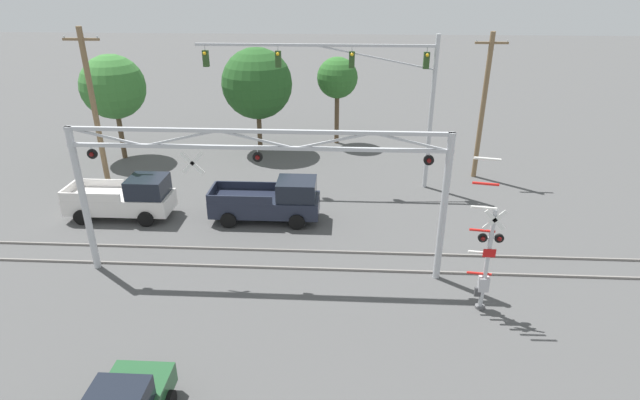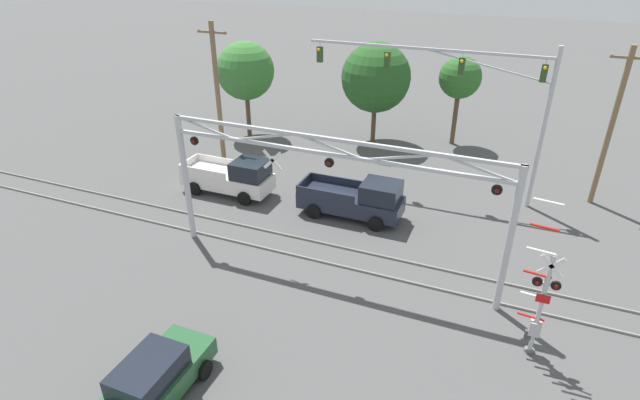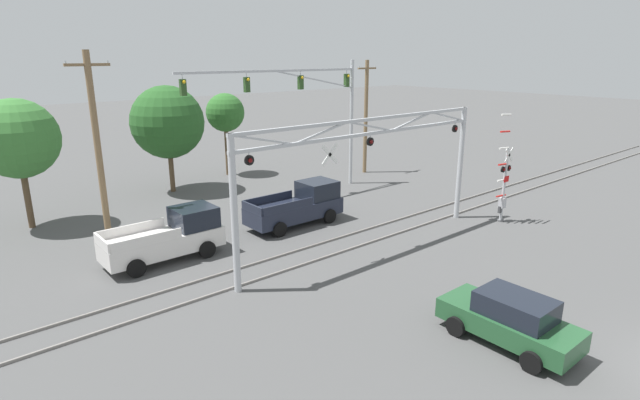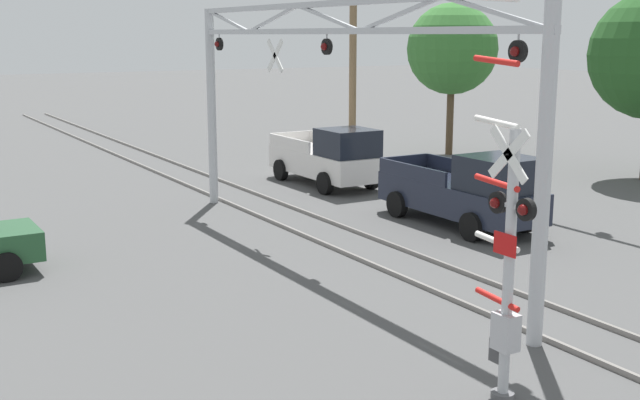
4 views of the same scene
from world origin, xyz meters
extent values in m
cube|color=gray|center=(0.00, 13.49, 0.05)|extent=(80.00, 0.08, 0.10)
cube|color=gray|center=(0.00, 14.93, 0.05)|extent=(80.00, 0.08, 0.10)
cylinder|color=#B7BABF|center=(-7.05, 13.21, 3.05)|extent=(0.27, 0.27, 6.10)
cylinder|color=#B7BABF|center=(7.05, 13.21, 3.05)|extent=(0.27, 0.27, 6.10)
cube|color=#B7BABF|center=(0.00, 13.21, 5.40)|extent=(14.37, 0.14, 0.14)
cube|color=#B7BABF|center=(0.00, 13.21, 6.03)|extent=(14.37, 0.14, 0.14)
cube|color=#B7BABF|center=(-5.64, 13.21, 5.72)|extent=(2.84, 0.08, 0.71)
cube|color=#B7BABF|center=(-2.82, 13.21, 5.72)|extent=(2.84, 0.08, 0.71)
cube|color=#B7BABF|center=(0.00, 13.21, 5.72)|extent=(2.84, 0.08, 0.71)
cube|color=#B7BABF|center=(2.82, 13.21, 5.72)|extent=(2.84, 0.08, 0.71)
cube|color=#B7BABF|center=(5.64, 13.21, 5.72)|extent=(2.84, 0.08, 0.71)
cylinder|color=black|center=(-6.31, 13.21, 5.04)|extent=(0.38, 0.10, 0.38)
sphere|color=#590C0C|center=(-6.31, 13.14, 5.04)|extent=(0.18, 0.18, 0.18)
cylinder|color=#B7BABF|center=(-6.31, 13.21, 5.28)|extent=(0.04, 0.04, 0.10)
cylinder|color=black|center=(0.00, 13.21, 5.04)|extent=(0.38, 0.10, 0.38)
sphere|color=#590C0C|center=(0.00, 13.14, 5.04)|extent=(0.18, 0.18, 0.18)
cylinder|color=#B7BABF|center=(0.00, 13.21, 5.28)|extent=(0.04, 0.04, 0.10)
cylinder|color=black|center=(6.31, 13.21, 5.04)|extent=(0.38, 0.10, 0.38)
sphere|color=#590C0C|center=(6.31, 13.14, 5.04)|extent=(0.18, 0.18, 0.18)
cylinder|color=#B7BABF|center=(6.31, 13.21, 5.28)|extent=(0.04, 0.04, 0.10)
cube|color=white|center=(-2.47, 13.11, 4.78)|extent=(0.88, 0.03, 0.88)
cube|color=white|center=(-2.47, 13.11, 4.78)|extent=(0.88, 0.03, 0.88)
cylinder|color=black|center=(-2.47, 13.09, 4.78)|extent=(0.04, 0.04, 0.02)
cylinder|color=#B7BABF|center=(8.35, 11.25, 2.02)|extent=(0.16, 0.16, 4.04)
cylinder|color=#59595B|center=(8.35, 11.25, 0.05)|extent=(0.35, 0.35, 0.10)
cube|color=white|center=(8.35, 11.14, 3.69)|extent=(0.78, 0.03, 0.78)
cube|color=white|center=(8.35, 11.14, 3.69)|extent=(0.78, 0.03, 0.78)
cylinder|color=black|center=(8.35, 11.12, 3.69)|extent=(0.04, 0.04, 0.02)
cylinder|color=black|center=(8.07, 11.25, 2.94)|extent=(0.32, 0.09, 0.32)
sphere|color=#590C0C|center=(8.07, 11.19, 2.94)|extent=(0.16, 0.16, 0.16)
cylinder|color=black|center=(8.63, 11.25, 2.94)|extent=(0.32, 0.09, 0.32)
sphere|color=#590C0C|center=(8.63, 11.19, 2.94)|extent=(0.16, 0.16, 0.16)
cube|color=#B7BABF|center=(8.35, 11.25, 2.94)|extent=(0.64, 0.06, 0.06)
cube|color=red|center=(8.35, 11.15, 2.39)|extent=(0.44, 0.02, 0.32)
cube|color=#B2B2B7|center=(8.35, 11.25, 1.05)|extent=(0.36, 0.28, 0.56)
cylinder|color=red|center=(8.14, 11.25, 1.48)|extent=(0.87, 0.09, 0.15)
cylinder|color=white|center=(8.08, 11.25, 2.35)|extent=(0.87, 0.09, 0.15)
cylinder|color=red|center=(8.02, 11.25, 3.22)|extent=(0.87, 0.09, 0.15)
cylinder|color=white|center=(7.96, 11.25, 4.09)|extent=(0.87, 0.09, 0.15)
cylinder|color=red|center=(7.90, 11.25, 4.96)|extent=(0.87, 0.09, 0.15)
cube|color=#3F3F42|center=(8.19, 11.25, 0.70)|extent=(0.24, 0.12, 0.36)
cube|color=#1E2333|center=(-0.66, 18.00, 0.81)|extent=(5.35, 1.87, 0.85)
cube|color=black|center=(0.93, 18.00, 1.70)|extent=(1.87, 1.72, 0.93)
cube|color=#1E2333|center=(-1.70, 17.11, 1.45)|extent=(3.08, 0.08, 0.42)
cube|color=#1E2333|center=(-1.70, 18.90, 1.45)|extent=(3.08, 0.08, 0.42)
cube|color=#1E2333|center=(-3.28, 18.00, 1.45)|extent=(0.10, 1.79, 0.42)
cylinder|color=black|center=(1.00, 17.06, 0.39)|extent=(0.77, 0.24, 0.77)
cylinder|color=black|center=(1.00, 18.95, 0.39)|extent=(0.77, 0.24, 0.77)
cylinder|color=black|center=(-2.32, 17.06, 0.39)|extent=(0.77, 0.24, 0.77)
cylinder|color=black|center=(-2.32, 18.95, 0.39)|extent=(0.77, 0.24, 0.77)
cube|color=silver|center=(-7.96, 17.93, 0.81)|extent=(5.16, 1.87, 0.85)
cube|color=black|center=(-6.43, 17.93, 1.70)|extent=(1.80, 1.72, 0.93)
cube|color=silver|center=(-8.96, 17.03, 1.45)|extent=(2.95, 0.08, 0.42)
cube|color=silver|center=(-8.96, 18.82, 1.45)|extent=(2.95, 0.08, 0.42)
cube|color=silver|center=(-10.49, 17.93, 1.45)|extent=(0.10, 1.79, 0.42)
cylinder|color=black|center=(-6.36, 16.98, 0.39)|extent=(0.77, 0.24, 0.77)
cylinder|color=black|center=(-6.36, 18.87, 0.39)|extent=(0.77, 0.24, 0.77)
cylinder|color=black|center=(-9.56, 16.98, 0.39)|extent=(0.77, 0.24, 0.77)
cylinder|color=black|center=(-9.56, 18.87, 0.39)|extent=(0.77, 0.24, 0.77)
cylinder|color=black|center=(-1.52, 5.93, 0.33)|extent=(0.24, 0.66, 0.66)
cylinder|color=brown|center=(-9.56, 20.14, 4.48)|extent=(0.28, 0.28, 8.96)
cylinder|color=brown|center=(-11.49, 26.62, 1.65)|extent=(0.32, 0.32, 3.31)
sphere|color=#387533|center=(-11.49, 26.62, 4.71)|extent=(4.02, 4.02, 4.02)
camera|label=1|loc=(3.27, -4.15, 11.31)|focal=28.00mm
camera|label=2|loc=(6.49, -3.60, 12.85)|focal=28.00mm
camera|label=3|loc=(-15.87, -2.18, 8.76)|focal=28.00mm
camera|label=4|loc=(16.53, 3.24, 5.32)|focal=45.00mm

